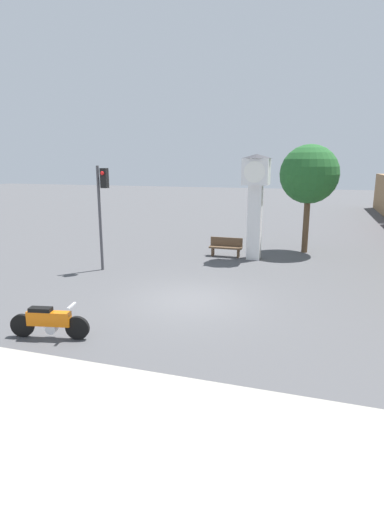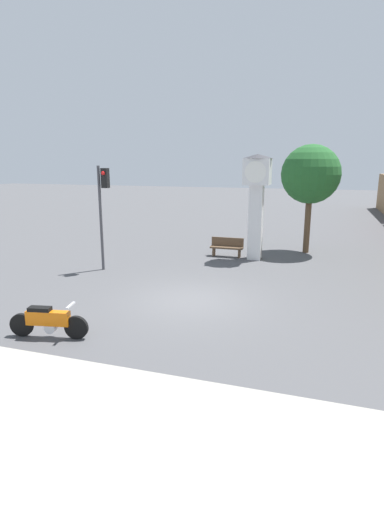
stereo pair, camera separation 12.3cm
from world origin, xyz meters
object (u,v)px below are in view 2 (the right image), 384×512
Objects in this scene: street_tree at (311,175)px; bench at (227,247)px; traffic_light at (103,200)px; motorcycle at (48,321)px; clock_tower at (257,190)px.

street_tree is 3.37× the size of bench.
street_tree is at bearing 37.22° from traffic_light.
motorcycle is 11.48m from clock_tower.
clock_tower is 3.09m from bench.
motorcycle is 14.48m from street_tree.
traffic_light is (-5.78, -3.93, -0.24)m from clock_tower.
traffic_light is at bearing -137.43° from bench.
clock_tower is at bearing 34.22° from traffic_light.
street_tree is at bearing 53.29° from motorcycle.
clock_tower is at bearing -4.56° from bench.
bench is at bearing 175.44° from clock_tower.
motorcycle is 1.33× the size of bench.
clock_tower reaches higher than bench.
street_tree is at bearing 29.67° from bench.
bench is (-1.38, 0.11, -2.76)m from clock_tower.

